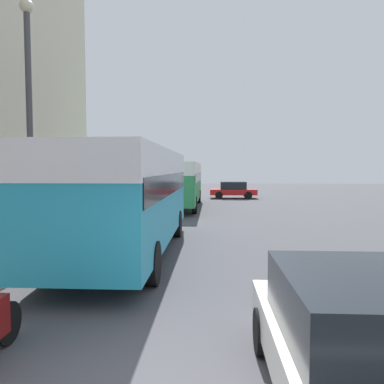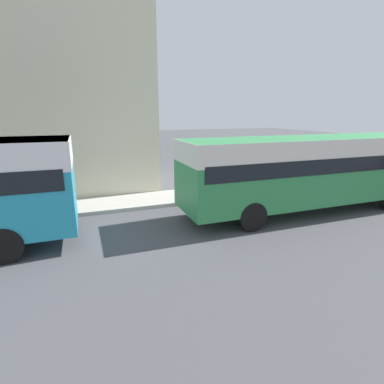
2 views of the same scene
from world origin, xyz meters
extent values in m
cube|color=beige|center=(-9.15, 10.93, 6.15)|extent=(5.91, 9.73, 12.29)
cylinder|color=black|center=(-3.17, 10.15, 0.50)|extent=(0.28, 1.00, 1.00)
cylinder|color=black|center=(-0.82, 10.15, 0.50)|extent=(0.28, 1.00, 1.00)
cube|color=#2D8447|center=(-1.63, 20.74, 1.73)|extent=(2.46, 10.53, 2.46)
cube|color=silver|center=(-1.63, 20.74, 2.59)|extent=(2.48, 10.59, 0.74)
cube|color=black|center=(-1.63, 20.74, 2.04)|extent=(2.51, 10.11, 0.54)
cylinder|color=black|center=(-2.76, 24.01, 0.50)|extent=(0.28, 1.00, 1.00)
cylinder|color=black|center=(-2.76, 17.47, 0.50)|extent=(0.28, 1.00, 1.00)
cylinder|color=black|center=(-0.50, 17.47, 0.50)|extent=(0.28, 1.00, 1.00)
cylinder|color=#232838|center=(-5.83, 22.17, 0.53)|extent=(0.31, 0.31, 0.77)
cylinder|color=gray|center=(-5.83, 22.17, 1.24)|extent=(0.39, 0.39, 0.64)
sphere|color=tan|center=(-5.83, 22.17, 1.66)|extent=(0.21, 0.21, 0.21)
camera|label=1|loc=(0.51, -3.97, 2.62)|focal=35.00mm
camera|label=2|loc=(7.69, 12.28, 3.88)|focal=28.00mm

